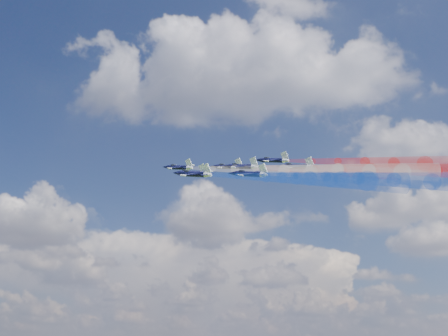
# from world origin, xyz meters

# --- Properties ---
(jet_lead) EXTENTS (15.56, 14.49, 9.06)m
(jet_lead) POSITION_xyz_m (-9.43, 6.75, 167.32)
(jet_lead) COLOR black
(trail_lead) EXTENTS (41.95, 24.53, 15.34)m
(trail_lead) POSITION_xyz_m (15.22, -5.36, 160.99)
(trail_lead) COLOR white
(jet_inner_left) EXTENTS (15.56, 14.49, 9.06)m
(jet_inner_left) POSITION_xyz_m (-2.60, -5.19, 161.30)
(jet_inner_left) COLOR black
(trail_inner_left) EXTENTS (41.95, 24.53, 15.34)m
(trail_inner_left) POSITION_xyz_m (22.05, -17.31, 154.97)
(trail_inner_left) COLOR blue
(jet_inner_right) EXTENTS (15.56, 14.49, 9.06)m
(jet_inner_right) POSITION_xyz_m (4.50, 8.64, 167.24)
(jet_inner_right) COLOR black
(trail_inner_right) EXTENTS (41.95, 24.53, 15.34)m
(trail_inner_right) POSITION_xyz_m (29.15, -3.48, 160.92)
(trail_inner_right) COLOR red
(jet_outer_left) EXTENTS (15.56, 14.49, 9.06)m
(jet_outer_left) POSITION_xyz_m (1.66, -19.17, 156.35)
(jet_outer_left) COLOR black
(trail_outer_left) EXTENTS (41.95, 24.53, 15.34)m
(trail_outer_left) POSITION_xyz_m (26.31, -31.28, 150.02)
(trail_outer_left) COLOR blue
(jet_center_third) EXTENTS (15.56, 14.49, 9.06)m
(jet_center_third) POSITION_xyz_m (10.33, -2.54, 163.21)
(jet_center_third) COLOR black
(trail_center_third) EXTENTS (41.95, 24.53, 15.34)m
(trail_center_third) POSITION_xyz_m (34.98, -14.66, 156.89)
(trail_center_third) COLOR white
(jet_outer_right) EXTENTS (15.56, 14.49, 9.06)m
(jet_outer_right) POSITION_xyz_m (17.38, 10.27, 168.91)
(jet_outer_right) COLOR black
(trail_outer_right) EXTENTS (41.95, 24.53, 15.34)m
(trail_outer_right) POSITION_xyz_m (42.02, -1.85, 162.58)
(trail_outer_right) COLOR red
(jet_rear_left) EXTENTS (15.56, 14.49, 9.06)m
(jet_rear_left) POSITION_xyz_m (14.12, -14.78, 157.02)
(jet_rear_left) COLOR black
(trail_rear_left) EXTENTS (41.95, 24.53, 15.34)m
(trail_rear_left) POSITION_xyz_m (38.76, -26.90, 150.69)
(trail_rear_left) COLOR blue
(jet_rear_right) EXTENTS (15.56, 14.49, 9.06)m
(jet_rear_right) POSITION_xyz_m (24.53, -1.74, 162.54)
(jet_rear_right) COLOR black
(trail_rear_right) EXTENTS (41.95, 24.53, 15.34)m
(trail_rear_right) POSITION_xyz_m (49.17, -13.86, 156.22)
(trail_rear_right) COLOR red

